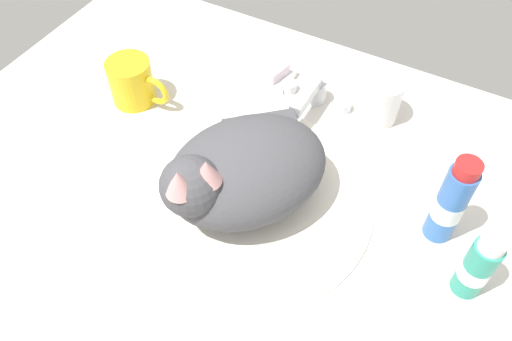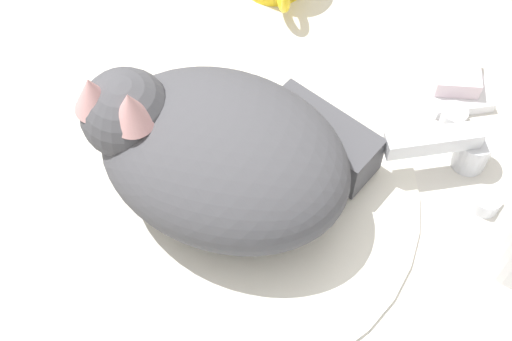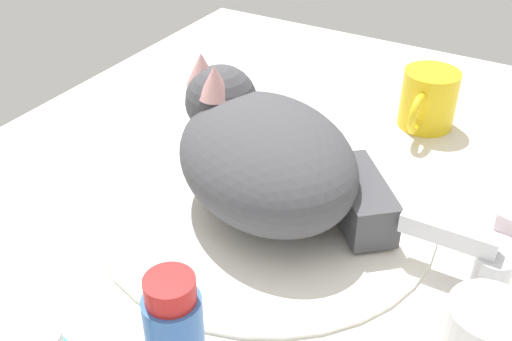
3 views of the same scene
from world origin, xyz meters
The scene contains 10 objects.
ground_plane centered at (0.00, 0.00, -1.50)cm, with size 110.00×82.50×3.00cm, color silver.
sink_basin centered at (0.00, 0.00, 0.44)cm, with size 37.84×37.84×0.88cm, color white.
faucet centered at (0.00, 23.14, 2.66)cm, with size 13.22×11.10×5.94cm.
cat centered at (-0.72, -0.58, 7.06)cm, with size 27.93×30.23×14.62cm.
coffee_mug centered at (-27.95, 9.63, 4.02)cm, with size 11.49×7.53×8.04cm.
rinse_cup centered at (11.00, 25.87, 3.89)cm, with size 6.66×6.66×7.77cm.
soap_dish centered at (-10.14, 26.16, 0.60)cm, with size 9.00×6.40×1.20cm, color white.
soap_bar centered at (-10.14, 26.16, 2.21)cm, with size 6.08×4.64×2.02cm, color silver.
toothpaste_bottle centered at (26.71, 7.80, 7.15)cm, with size 4.10×4.10×15.27cm.
mouthwash_bottle centered at (32.41, 1.09, 5.50)cm, with size 3.88×3.88×11.89cm.
Camera 1 is at (22.98, -39.75, 63.30)cm, focal length 36.27 mm.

